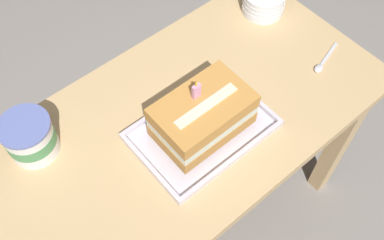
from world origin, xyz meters
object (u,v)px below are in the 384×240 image
(birthday_cake, at_px, (203,116))
(ice_cream_tub, at_px, (30,137))
(bowl_stack, at_px, (264,2))
(serving_spoon_by_bowls, at_px, (321,65))
(foil_tray, at_px, (202,131))

(birthday_cake, relative_size, ice_cream_tub, 1.87)
(bowl_stack, bearing_deg, birthday_cake, -153.50)
(bowl_stack, bearing_deg, serving_spoon_by_bowls, -97.04)
(ice_cream_tub, bearing_deg, foil_tray, -33.43)
(bowl_stack, height_order, ice_cream_tub, bowl_stack)
(foil_tray, height_order, serving_spoon_by_bowls, foil_tray)
(foil_tray, bearing_deg, bowl_stack, 26.50)
(birthday_cake, bearing_deg, foil_tray, -90.00)
(foil_tray, xyz_separation_m, serving_spoon_by_bowls, (0.43, -0.06, -0.00))
(foil_tray, distance_m, serving_spoon_by_bowls, 0.44)
(foil_tray, bearing_deg, serving_spoon_by_bowls, -7.25)
(serving_spoon_by_bowls, bearing_deg, ice_cream_tub, 159.42)
(foil_tray, relative_size, ice_cream_tub, 2.76)
(birthday_cake, height_order, serving_spoon_by_bowls, birthday_cake)
(foil_tray, height_order, bowl_stack, bowl_stack)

